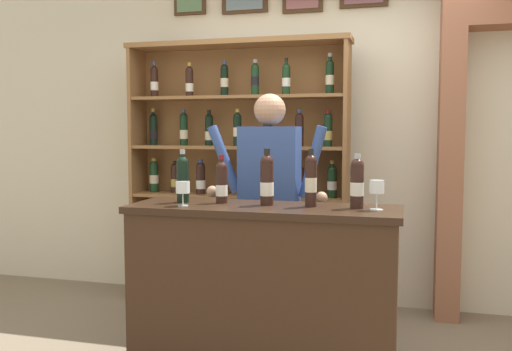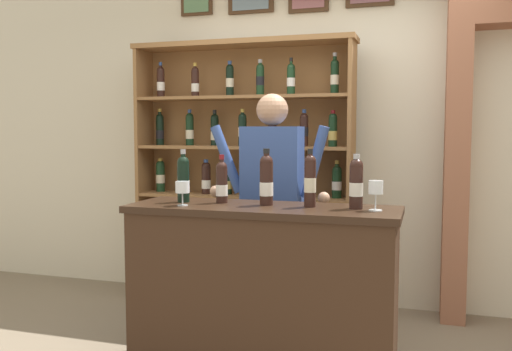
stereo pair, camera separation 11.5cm
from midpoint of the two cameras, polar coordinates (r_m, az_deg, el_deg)
name	(u,v)px [view 2 (the right image)]	position (r m, az deg, el deg)	size (l,w,h in m)	color
back_wall	(330,123)	(4.69, 8.34, 5.40)	(12.00, 0.19, 3.01)	beige
wine_shelf	(244,169)	(4.50, -0.55, 0.66)	(1.82, 0.32, 2.15)	olive
tasting_counter	(262,292)	(3.28, 1.68, -11.97)	(1.56, 0.51, 1.01)	#382316
shopkeeper	(272,189)	(3.76, 2.53, -1.36)	(0.85, 0.22, 1.69)	#2D3347
tasting_bottle_chianti	(183,179)	(3.35, -6.56, -0.34)	(0.07, 0.07, 0.32)	black
tasting_bottle_riserva	(222,182)	(3.30, -2.57, -0.68)	(0.07, 0.07, 0.29)	black
tasting_bottle_super_tuscan	(266,180)	(3.19, 2.11, -0.43)	(0.08, 0.08, 0.33)	black
tasting_bottle_grappa	(310,180)	(3.13, 6.66, -0.45)	(0.07, 0.07, 0.33)	black
tasting_bottle_brunello	(356,183)	(3.10, 11.38, -0.75)	(0.08, 0.08, 0.30)	black
wine_glass_right	(376,189)	(3.05, 13.35, -1.33)	(0.08, 0.08, 0.16)	silver
wine_glass_spare	(182,188)	(3.19, -6.60, -1.34)	(0.08, 0.08, 0.14)	silver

